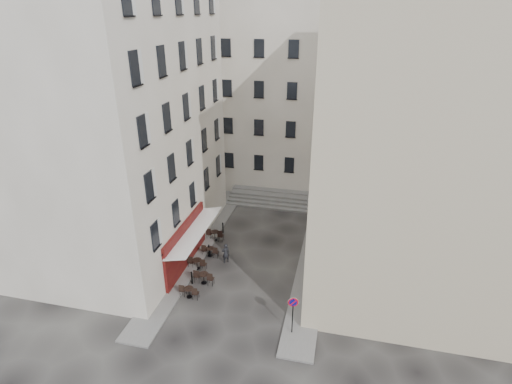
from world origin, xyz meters
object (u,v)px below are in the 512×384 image
(bistro_table_b, at_px, (204,277))
(pedestrian, at_px, (226,253))
(bistro_table_a, at_px, (189,291))
(no_parking_sign, at_px, (293,309))

(bistro_table_b, relative_size, pedestrian, 0.89)
(bistro_table_a, bearing_deg, bistro_table_b, 74.82)
(bistro_table_a, relative_size, pedestrian, 0.82)
(no_parking_sign, distance_m, pedestrian, 8.42)
(bistro_table_a, height_order, pedestrian, pedestrian)
(no_parking_sign, height_order, pedestrian, no_parking_sign)
(bistro_table_a, height_order, bistro_table_b, bistro_table_b)
(pedestrian, bearing_deg, no_parking_sign, 92.92)
(bistro_table_a, relative_size, bistro_table_b, 0.92)
(bistro_table_a, xyz_separation_m, pedestrian, (1.14, 4.32, 0.32))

